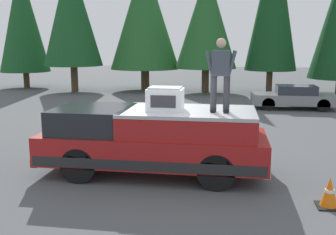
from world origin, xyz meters
TOP-DOWN VIEW (x-y plane):
  - ground_plane at (0.00, 0.00)m, footprint 90.00×90.00m
  - pickup_truck at (-0.04, 0.57)m, footprint 2.01×5.54m
  - compressor_unit at (-0.21, 0.24)m, footprint 0.65×0.84m
  - person_on_truck_bed at (-0.23, -1.05)m, footprint 0.29×0.72m
  - parked_car_grey at (10.68, -4.47)m, footprint 1.64×4.10m
  - traffic_cone at (-1.50, -3.28)m, footprint 0.47×0.47m
  - conifer_center_left at (16.60, 0.28)m, footprint 3.99×3.99m
  - conifer_center_right at (17.26, 4.48)m, footprint 4.71×4.71m
  - conifer_right at (15.76, 9.02)m, footprint 3.86×3.86m
  - conifer_far_right at (17.30, 13.33)m, footprint 3.50×3.50m

SIDE VIEW (x-z plane):
  - ground_plane at x=0.00m, z-range 0.00..0.00m
  - traffic_cone at x=-1.50m, z-range -0.02..0.60m
  - parked_car_grey at x=10.68m, z-range 0.00..1.16m
  - pickup_truck at x=-0.04m, z-range 0.05..1.70m
  - compressor_unit at x=-0.21m, z-range 1.65..2.21m
  - person_on_truck_bed at x=-0.23m, z-range 1.71..3.40m
  - conifer_center_left at x=16.60m, z-range 0.78..8.63m
  - conifer_far_right at x=17.30m, z-range 0.58..9.26m
  - conifer_center_right at x=17.26m, z-range 0.72..9.50m
  - conifer_right at x=15.76m, z-range 0.85..9.65m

